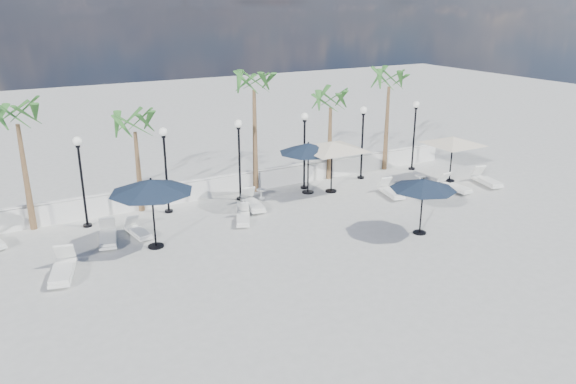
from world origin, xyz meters
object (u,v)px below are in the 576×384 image
lounger_7 (391,191)px  parasol_navy_right (423,184)px  parasol_cream_sq_a (332,142)px  parasol_cream_sq_b (453,137)px  lounger_3 (138,231)px  lounger_2 (63,270)px  lounger_8 (487,180)px  lounger_5 (253,203)px  lounger_6 (455,186)px  parasol_navy_mid (308,148)px  lounger_4 (243,217)px  parasol_navy_left (151,186)px  lounger_1 (108,237)px

lounger_7 → parasol_navy_right: 4.99m
parasol_cream_sq_a → parasol_cream_sq_b: bearing=-13.9°
lounger_7 → lounger_3: bearing=-173.8°
lounger_2 → lounger_8: bearing=16.1°
lounger_5 → parasol_cream_sq_a: 4.98m
lounger_6 → parasol_navy_mid: bearing=150.4°
parasol_cream_sq_a → lounger_7: bearing=-41.6°
parasol_navy_mid → lounger_8: bearing=-20.9°
lounger_2 → parasol_navy_mid: parasol_navy_mid is taller
lounger_5 → parasol_navy_right: (4.69, -5.88, 1.84)m
lounger_4 → parasol_cream_sq_a: (5.50, 1.60, 2.31)m
parasol_navy_right → lounger_8: bearing=24.0°
lounger_3 → lounger_5: (5.39, 0.64, 0.04)m
parasol_navy_left → lounger_2: bearing=-165.5°
parasol_navy_right → lounger_6: bearing=32.7°
lounger_7 → parasol_navy_right: parasol_navy_right is taller
parasol_navy_mid → parasol_navy_right: bearing=-78.2°
lounger_4 → lounger_8: (13.10, -1.31, 0.04)m
lounger_3 → parasol_navy_left: size_ratio=0.54×
lounger_4 → parasol_navy_mid: bearing=49.2°
lounger_4 → parasol_cream_sq_a: parasol_cream_sq_a is taller
lounger_2 → parasol_cream_sq_b: size_ratio=0.44×
lounger_1 → lounger_6: 16.56m
lounger_4 → lounger_6: (10.95, -1.23, 0.02)m
parasol_navy_left → lounger_4: bearing=10.2°
parasol_navy_mid → parasol_cream_sq_b: parasol_navy_mid is taller
lounger_7 → lounger_5: bearing=177.0°
lounger_4 → parasol_navy_left: (-3.99, -0.72, 2.23)m
lounger_5 → lounger_6: lounger_5 is taller
lounger_1 → parasol_navy_mid: parasol_navy_mid is taller
parasol_navy_mid → parasol_navy_right: 6.72m
lounger_4 → parasol_navy_right: (5.78, -4.56, 1.87)m
lounger_1 → lounger_5: lounger_1 is taller
lounger_8 → parasol_navy_left: (-17.09, 0.59, 2.20)m
lounger_6 → parasol_navy_left: size_ratio=0.60×
lounger_6 → parasol_navy_left: (-14.94, 0.51, 2.21)m
lounger_3 → lounger_6: (15.25, -1.91, 0.03)m
lounger_8 → parasol_navy_left: bearing=-170.1°
lounger_6 → parasol_navy_right: size_ratio=0.71×
lounger_2 → parasol_navy_mid: (11.88, 3.63, 1.99)m
lounger_3 → lounger_4: bearing=-17.6°
lounger_4 → parasol_cream_sq_a: size_ratio=0.32×
lounger_1 → lounger_8: lounger_8 is taller
lounger_6 → parasol_navy_left: 15.11m
lounger_5 → lounger_6: size_ratio=1.08×
lounger_7 → lounger_4: bearing=-171.4°
lounger_3 → lounger_5: lounger_5 is taller
parasol_cream_sq_b → lounger_1: bearing=178.2°
lounger_1 → lounger_8: size_ratio=0.99×
lounger_1 → lounger_4: lounger_1 is taller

